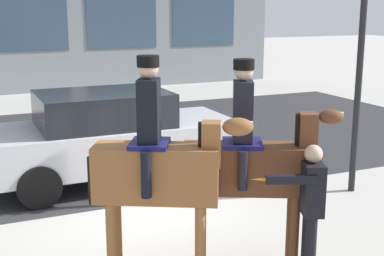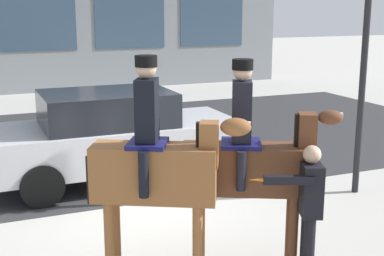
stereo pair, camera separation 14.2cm
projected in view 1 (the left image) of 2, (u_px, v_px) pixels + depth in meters
The scene contains 7 objects.
ground_plane at pixel (148, 215), 8.23m from camera, with size 80.00×80.00×0.00m, color #B2AFA8.
road_surface at pixel (81, 144), 12.47m from camera, with size 19.66×8.50×0.01m.
mounted_horse_lead at pixel (159, 168), 5.86m from camera, with size 1.68×1.09×2.63m.
mounted_horse_companion at pixel (251, 163), 6.24m from camera, with size 1.78×1.10×2.56m.
pedestrian_bystander at pixel (310, 204), 5.98m from camera, with size 0.91×0.45×1.66m.
street_car_near_lane at pixel (109, 136), 9.62m from camera, with size 4.53×1.92×1.66m.
traffic_light at pixel (364, 18), 8.64m from camera, with size 0.24×0.29×4.43m.
Camera 1 is at (-2.49, -7.34, 3.14)m, focal length 50.00 mm.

